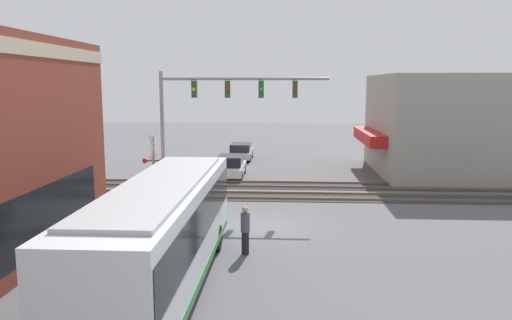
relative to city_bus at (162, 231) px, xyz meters
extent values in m
plane|color=#565659|center=(7.12, -2.80, -1.88)|extent=(120.00, 120.00, 0.00)
cube|color=gray|center=(21.46, -15.28, 1.61)|extent=(11.18, 9.95, 6.98)
cube|color=red|center=(21.46, -9.75, 0.72)|extent=(7.82, 1.20, 0.80)
cube|color=silver|center=(0.01, 0.00, -0.02)|extent=(11.83, 2.55, 2.87)
cube|color=black|center=(0.01, 0.00, 0.41)|extent=(11.59, 2.59, 1.20)
cube|color=#288438|center=(0.01, 0.00, -1.29)|extent=(11.59, 2.58, 0.24)
cube|color=#A5A8AA|center=(0.01, 0.00, 1.47)|extent=(10.05, 2.17, 0.12)
cylinder|color=black|center=(3.72, 0.00, -1.38)|extent=(1.00, 2.57, 1.00)
cylinder|color=gray|center=(12.06, 2.93, 1.62)|extent=(0.20, 0.20, 7.00)
cylinder|color=gray|center=(12.06, -1.53, 4.71)|extent=(0.16, 8.93, 0.16)
cube|color=#284723|center=(12.06, 1.15, 4.16)|extent=(0.30, 0.27, 0.90)
sphere|color=yellow|center=(11.89, 1.15, 4.16)|extent=(0.20, 0.20, 0.20)
cube|color=#284723|center=(12.06, -0.64, 4.16)|extent=(0.30, 0.27, 0.90)
sphere|color=red|center=(11.89, -0.64, 4.16)|extent=(0.20, 0.20, 0.20)
cube|color=#284723|center=(12.06, -2.43, 4.16)|extent=(0.30, 0.27, 0.90)
sphere|color=green|center=(11.89, -2.43, 4.16)|extent=(0.20, 0.20, 0.20)
cube|color=#284723|center=(12.06, -4.21, 4.16)|extent=(0.30, 0.27, 0.90)
sphere|color=red|center=(11.89, -4.21, 4.16)|extent=(0.20, 0.20, 0.20)
cylinder|color=gray|center=(11.21, 3.25, -0.08)|extent=(0.14, 0.14, 3.60)
cube|color=white|center=(11.21, 3.25, 1.22)|extent=(1.41, 0.06, 1.41)
cube|color=white|center=(11.21, 3.25, 1.22)|extent=(1.41, 0.06, 1.41)
cylinder|color=#38383A|center=(11.21, 3.25, 0.42)|extent=(0.08, 0.90, 0.08)
sphere|color=red|center=(11.16, 2.80, 0.42)|extent=(0.28, 0.28, 0.28)
sphere|color=red|center=(11.16, 3.70, 0.42)|extent=(0.28, 0.28, 0.28)
cube|color=#332D28|center=(13.12, -2.80, -1.87)|extent=(2.60, 60.00, 0.03)
cube|color=#6B6056|center=(12.40, -2.80, -1.81)|extent=(0.07, 60.00, 0.15)
cube|color=#6B6056|center=(13.84, -2.80, -1.81)|extent=(0.07, 60.00, 0.15)
cube|color=#332D28|center=(16.32, -2.80, -1.87)|extent=(2.60, 60.00, 0.03)
cube|color=#6B6056|center=(15.60, -2.80, -1.81)|extent=(0.07, 60.00, 0.15)
cube|color=#6B6056|center=(17.04, -2.80, -1.81)|extent=(0.07, 60.00, 0.15)
cube|color=silver|center=(19.12, 0.00, -1.34)|extent=(4.36, 1.80, 0.57)
cube|color=black|center=(18.90, 0.00, -0.72)|extent=(2.40, 1.62, 0.67)
cylinder|color=black|center=(20.47, 0.00, -1.56)|extent=(0.64, 1.82, 0.64)
cylinder|color=black|center=(17.76, 0.00, -1.56)|extent=(0.64, 1.82, 0.64)
cube|color=#B7B7BC|center=(27.06, 0.00, -1.38)|extent=(4.41, 1.80, 0.50)
cube|color=black|center=(26.84, 0.00, -0.81)|extent=(2.43, 1.62, 0.62)
cylinder|color=black|center=(28.43, 0.00, -1.56)|extent=(0.64, 1.82, 0.64)
cylinder|color=black|center=(25.69, 0.00, -1.56)|extent=(0.64, 1.82, 0.64)
cylinder|color=black|center=(3.40, -2.26, -1.45)|extent=(0.28, 0.28, 0.87)
cylinder|color=#4C4C51|center=(3.40, -2.26, -0.65)|extent=(0.34, 0.34, 0.73)
sphere|color=tan|center=(3.40, -2.26, -0.16)|extent=(0.24, 0.24, 0.24)
camera|label=1|loc=(-14.52, -3.72, 4.43)|focal=35.00mm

